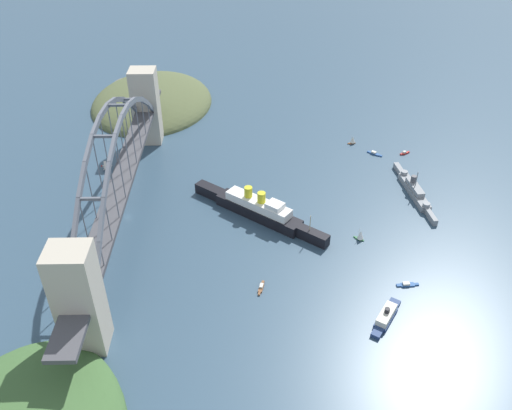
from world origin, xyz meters
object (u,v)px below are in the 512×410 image
object	(u,v)px
small_boat_5	(353,140)
small_boat_0	(261,287)
harbor_ferry_steamer	(386,316)
small_boat_1	(361,235)
naval_cruiser	(414,190)
harbor_arch_bridge	(121,177)
small_boat_2	(374,153)
small_boat_3	(407,284)
ocean_liner	(258,209)
seaplane_taxiing_near_bridge	(106,166)
small_boat_4	(405,153)

from	to	relation	value
small_boat_5	small_boat_0	bearing A→B (deg)	-25.48
harbor_ferry_steamer	small_boat_1	size ratio (longest dim) A/B	3.44
naval_cruiser	small_boat_0	distance (m)	134.32
harbor_arch_bridge	small_boat_2	distance (m)	186.52
naval_cruiser	small_boat_3	world-z (taller)	naval_cruiser
ocean_liner	harbor_ferry_steamer	bearing A→B (deg)	35.40
small_boat_0	small_boat_3	bearing A→B (deg)	90.60
naval_cruiser	seaplane_taxiing_near_bridge	bearing A→B (deg)	-99.65
small_boat_0	ocean_liner	bearing A→B (deg)	-179.64
harbor_ferry_steamer	ocean_liner	bearing A→B (deg)	-144.60
seaplane_taxiing_near_bridge	small_boat_1	size ratio (longest dim) A/B	1.43
small_boat_1	small_boat_5	world-z (taller)	small_boat_1
harbor_arch_bridge	small_boat_2	xyz separation A→B (m)	(-74.35, 168.63, -28.77)
ocean_liner	small_boat_0	bearing A→B (deg)	0.36
harbor_ferry_steamer	small_boat_0	bearing A→B (deg)	-110.49
ocean_liner	small_boat_1	bearing A→B (deg)	68.14
ocean_liner	small_boat_4	size ratio (longest dim) A/B	10.35
naval_cruiser	small_boat_5	world-z (taller)	naval_cruiser
small_boat_1	small_boat_4	size ratio (longest dim) A/B	0.97
ocean_liner	small_boat_2	bearing A→B (deg)	130.67
harbor_ferry_steamer	small_boat_1	xyz separation A→B (m)	(-62.05, -1.60, 1.21)
seaplane_taxiing_near_bridge	small_boat_2	xyz separation A→B (m)	(-16.76, 193.64, -1.28)
ocean_liner	small_boat_4	bearing A→B (deg)	124.42
small_boat_1	small_boat_2	world-z (taller)	small_boat_1
harbor_arch_bridge	harbor_ferry_steamer	xyz separation A→B (m)	(87.04, 141.82, -27.22)
small_boat_5	small_boat_2	bearing A→B (deg)	39.68
harbor_arch_bridge	harbor_ferry_steamer	distance (m)	168.62
ocean_liner	naval_cruiser	xyz separation A→B (m)	(-23.19, 103.20, -2.65)
small_boat_0	small_boat_2	xyz separation A→B (m)	(-138.73, 87.45, 0.03)
ocean_liner	small_boat_0	size ratio (longest dim) A/B	7.71
harbor_arch_bridge	naval_cruiser	distance (m)	187.18
small_boat_0	small_boat_1	xyz separation A→B (m)	(-39.39, 59.05, 2.79)
harbor_arch_bridge	small_boat_4	distance (m)	207.09
small_boat_0	harbor_ferry_steamer	bearing A→B (deg)	69.51
small_boat_3	naval_cruiser	bearing A→B (deg)	163.28
harbor_arch_bridge	small_boat_0	world-z (taller)	harbor_arch_bridge
small_boat_4	small_boat_1	bearing A→B (deg)	-27.09
harbor_ferry_steamer	small_boat_4	size ratio (longest dim) A/B	3.33
ocean_liner	small_boat_2	xyz separation A→B (m)	(-75.50, 87.85, -4.92)
harbor_ferry_steamer	small_boat_1	world-z (taller)	harbor_ferry_steamer
ocean_liner	small_boat_5	bearing A→B (deg)	141.03
harbor_arch_bridge	small_boat_5	bearing A→B (deg)	120.32
harbor_arch_bridge	small_boat_5	xyz separation A→B (m)	(-90.70, 155.06, -26.33)
small_boat_1	small_boat_5	distance (m)	116.64
naval_cruiser	small_boat_1	bearing A→B (deg)	-42.93
seaplane_taxiing_near_bridge	small_boat_4	size ratio (longest dim) A/B	1.38
small_boat_3	small_boat_5	size ratio (longest dim) A/B	1.76
small_boat_4	naval_cruiser	bearing A→B (deg)	-7.74
small_boat_2	small_boat_4	distance (m)	22.47
naval_cruiser	small_boat_1	xyz separation A→B (m)	(47.03, -43.75, 0.49)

